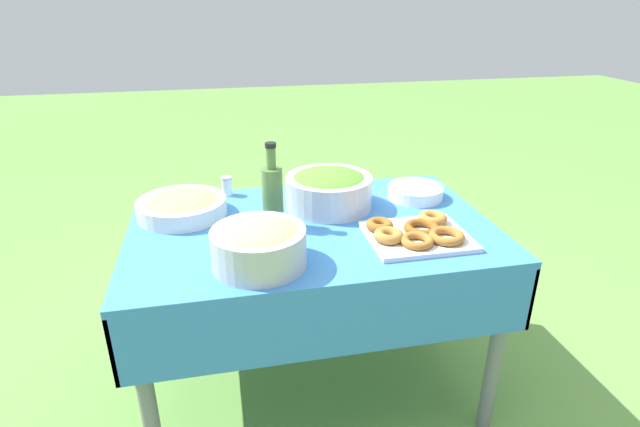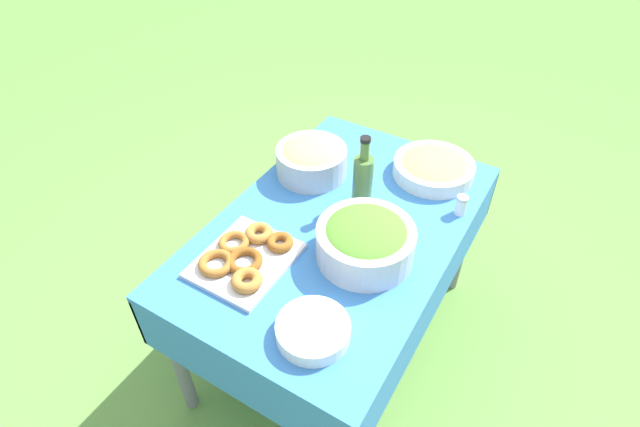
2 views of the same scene
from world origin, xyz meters
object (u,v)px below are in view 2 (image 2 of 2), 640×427
salad_bowl (365,240)px  bread_bowl (434,167)px  plate_stack (313,330)px  pasta_bowl (311,159)px  donut_platter (245,257)px  olive_oil_bottle (363,180)px

salad_bowl → bread_bowl: (-0.53, 0.03, -0.04)m
plate_stack → bread_bowl: (-0.88, 0.01, 0.01)m
pasta_bowl → bread_bowl: 0.48m
donut_platter → plate_stack: (0.13, 0.34, 0.00)m
salad_bowl → bread_bowl: size_ratio=1.02×
donut_platter → olive_oil_bottle: olive_oil_bottle is taller
salad_bowl → olive_oil_bottle: 0.26m
plate_stack → donut_platter: bearing=-110.9°
donut_platter → plate_stack: 0.36m
olive_oil_bottle → donut_platter: bearing=-23.5°
salad_bowl → olive_oil_bottle: (-0.22, -0.13, 0.04)m
plate_stack → pasta_bowl: bearing=-148.0°
donut_platter → bread_bowl: bread_bowl is taller
salad_bowl → pasta_bowl: 0.49m
salad_bowl → donut_platter: salad_bowl is taller
salad_bowl → donut_platter: 0.39m
bread_bowl → plate_stack: bearing=-0.9°
plate_stack → bread_bowl: size_ratio=0.68×
pasta_bowl → bread_bowl: pasta_bowl is taller
pasta_bowl → donut_platter: size_ratio=0.83×
donut_platter → bread_bowl: bearing=155.0°
pasta_bowl → olive_oil_bottle: (0.07, 0.26, 0.05)m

